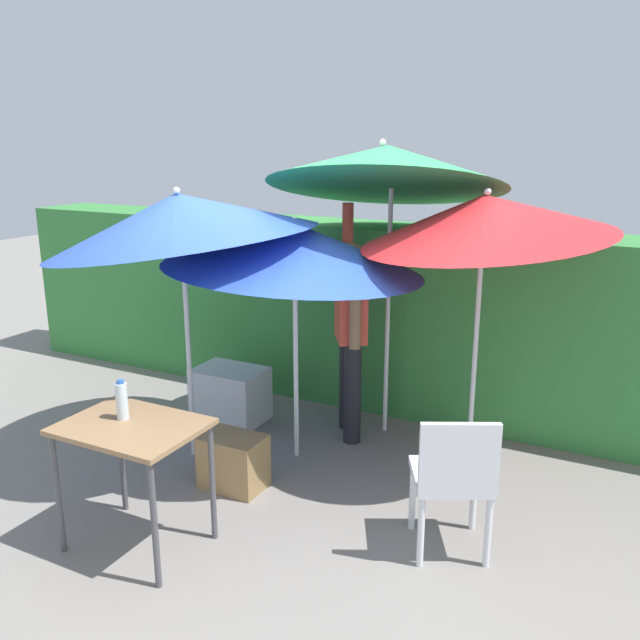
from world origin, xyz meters
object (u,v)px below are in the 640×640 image
Objects in this scene: crate_cardboard at (234,462)px; chair_plastic at (453,475)px; cooler_box at (231,394)px; bottle_water at (122,401)px; umbrella_rainbow at (485,217)px; umbrella_navy at (180,218)px; umbrella_orange at (295,247)px; folding_table at (133,440)px; person_vendor at (351,326)px; umbrella_yellow at (387,167)px.

chair_plastic is at bearing -2.73° from crate_cardboard.
bottle_water is at bearing -74.93° from cooler_box.
umbrella_navy is at bearing -156.64° from umbrella_rainbow.
umbrella_orange is 4.42× the size of crate_cardboard.
person_vendor is at bearing 76.63° from folding_table.
bottle_water reaches higher than cooler_box.
umbrella_orange is (-1.24, -0.46, -0.23)m from umbrella_rainbow.
umbrella_navy is 1.58m from person_vendor.
umbrella_navy is 1.64m from folding_table.
crate_cardboard is at bearing -112.33° from umbrella_yellow.
umbrella_orange is 1.58m from crate_cardboard.
crate_cardboard is at bearing 82.26° from folding_table.
umbrella_navy is 5.00× the size of crate_cardboard.
umbrella_rainbow is 1.34m from umbrella_orange.
umbrella_orange is 2.14× the size of chair_plastic.
umbrella_yellow is 1.37× the size of person_vendor.
bottle_water is at bearing -106.27° from person_vendor.
umbrella_yellow reaches higher than umbrella_orange.
chair_plastic is at bearing -24.65° from cooler_box.
umbrella_navy reaches higher than umbrella_orange.
umbrella_yellow reaches higher than bottle_water.
umbrella_rainbow is 1.12× the size of umbrella_orange.
umbrella_navy reaches higher than cooler_box.
bottle_water is (-0.36, -1.43, -0.73)m from umbrella_orange.
umbrella_rainbow is 0.99× the size of umbrella_navy.
crate_cardboard is (-0.56, -1.36, -1.97)m from umbrella_yellow.
person_vendor is 1.27m from cooler_box.
umbrella_navy is (-0.71, -0.38, 0.21)m from umbrella_orange.
person_vendor is (0.21, 0.53, -0.69)m from umbrella_orange.
umbrella_rainbow is at bearing 3.59° from cooler_box.
cooler_box is at bearing 155.35° from chair_plastic.
umbrella_orange is at bearing 75.82° from bottle_water.
cooler_box reaches higher than crate_cardboard.
cooler_box is (-0.84, 0.33, -1.40)m from umbrella_orange.
umbrella_yellow is 10.74× the size of bottle_water.
umbrella_rainbow is at bearing 52.09° from folding_table.
umbrella_orange is 0.89m from person_vendor.
folding_table is at bearing -127.91° from umbrella_rainbow.
folding_table is (-0.26, -1.47, -0.94)m from umbrella_orange.
person_vendor is at bearing 68.27° from umbrella_orange.
crate_cardboard is (-1.39, -1.09, -1.66)m from umbrella_rainbow.
person_vendor is (-0.20, -0.20, -1.23)m from umbrella_yellow.
folding_table is at bearing -97.74° from crate_cardboard.
umbrella_orange reaches higher than chair_plastic.
person_vendor reaches higher than chair_plastic.
umbrella_navy is 2.42× the size of chair_plastic.
person_vendor reaches higher than cooler_box.
cooler_box is at bearing -162.28° from umbrella_yellow.
crate_cardboard is at bearing -107.28° from person_vendor.
umbrella_orange reaches higher than crate_cardboard.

